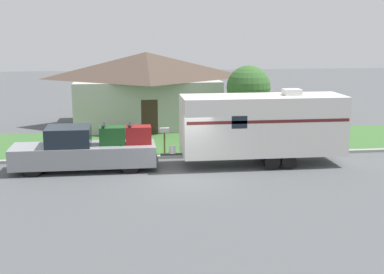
% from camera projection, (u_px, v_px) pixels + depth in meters
% --- Properties ---
extents(ground_plane, '(120.00, 120.00, 0.00)m').
position_uv_depth(ground_plane, '(186.00, 179.00, 22.87)').
color(ground_plane, '#515456').
extents(curb_strip, '(80.00, 0.30, 0.14)m').
position_uv_depth(curb_strip, '(177.00, 156.00, 26.50)').
color(curb_strip, '#999993').
rests_on(curb_strip, ground_plane).
extents(lawn_strip, '(80.00, 7.00, 0.03)m').
position_uv_depth(lawn_strip, '(171.00, 142.00, 30.06)').
color(lawn_strip, '#3D6B33').
rests_on(lawn_strip, ground_plane).
extents(house_across_street, '(9.82, 7.30, 4.79)m').
position_uv_depth(house_across_street, '(147.00, 87.00, 35.23)').
color(house_across_street, '#B2B2A8').
rests_on(house_across_street, ground_plane).
extents(pickup_truck, '(6.52, 1.98, 2.09)m').
position_uv_depth(pickup_truck, '(85.00, 150.00, 24.07)').
color(pickup_truck, black).
rests_on(pickup_truck, ground_plane).
extents(travel_trailer, '(8.57, 2.36, 3.55)m').
position_uv_depth(travel_trailer, '(263.00, 125.00, 24.91)').
color(travel_trailer, black).
rests_on(travel_trailer, ground_plane).
extents(mailbox, '(0.48, 0.20, 1.38)m').
position_uv_depth(mailbox, '(164.00, 134.00, 27.03)').
color(mailbox, brown).
rests_on(mailbox, ground_plane).
extents(tree_in_yard, '(2.45, 2.45, 4.30)m').
position_uv_depth(tree_in_yard, '(248.00, 88.00, 29.70)').
color(tree_in_yard, brown).
rests_on(tree_in_yard, ground_plane).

